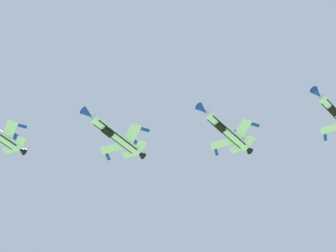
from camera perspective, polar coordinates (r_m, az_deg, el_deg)
The scene contains 2 objects.
fighter_jet_left_wing at distance 127.49m, azimuth -4.40°, elevation -0.68°, with size 11.35×14.31×4.38m.
fighter_jet_right_wing at distance 130.66m, azimuth 4.74°, elevation -0.30°, with size 11.34×14.31×4.39m.
Camera 1 is at (-4.27, -3.80, 1.78)m, focal length 74.38 mm.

